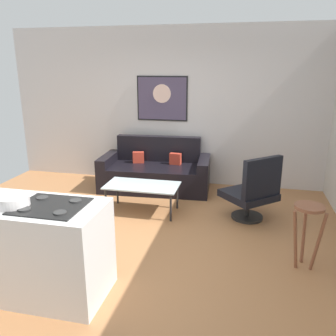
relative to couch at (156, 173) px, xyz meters
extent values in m
cube|color=#A56D42|center=(0.31, -1.92, -0.31)|extent=(6.40, 6.40, 0.04)
cube|color=beige|center=(0.31, 0.51, 1.11)|extent=(6.40, 0.05, 2.80)
cube|color=black|center=(0.00, -0.05, -0.08)|extent=(1.58, 0.97, 0.43)
cube|color=black|center=(-0.02, 0.31, 0.37)|extent=(1.54, 0.25, 0.46)
cube|color=black|center=(-0.85, -0.10, 0.00)|extent=(0.23, 0.89, 0.59)
cube|color=black|center=(0.86, 0.01, 0.00)|extent=(0.23, 0.89, 0.59)
cube|color=#B13424|center=(-0.34, 0.09, 0.24)|extent=(0.22, 0.15, 0.20)
cube|color=#B13424|center=(0.33, 0.13, 0.24)|extent=(0.21, 0.12, 0.20)
cube|color=silver|center=(0.07, -1.06, 0.13)|extent=(1.08, 0.56, 0.02)
cylinder|color=#232326|center=(-0.42, -1.29, -0.09)|extent=(0.03, 0.03, 0.41)
cylinder|color=#232326|center=(0.56, -1.29, -0.09)|extent=(0.03, 0.03, 0.41)
cylinder|color=#232326|center=(-0.42, -0.82, -0.09)|extent=(0.03, 0.03, 0.41)
cylinder|color=#232326|center=(0.56, -0.82, -0.09)|extent=(0.03, 0.03, 0.41)
cylinder|color=black|center=(1.61, -0.95, -0.27)|extent=(0.45, 0.45, 0.04)
cylinder|color=black|center=(1.61, -0.95, -0.09)|extent=(0.06, 0.06, 0.33)
cube|color=black|center=(1.61, -0.95, 0.06)|extent=(0.89, 0.88, 0.10)
cube|color=black|center=(1.77, -1.13, 0.39)|extent=(0.52, 0.49, 0.55)
cylinder|color=brown|center=(2.22, -2.11, 0.41)|extent=(0.31, 0.31, 0.03)
cylinder|color=brown|center=(2.22, -1.98, 0.05)|extent=(0.04, 0.13, 0.68)
cylinder|color=brown|center=(2.10, -2.18, 0.05)|extent=(0.13, 0.10, 0.68)
cylinder|color=brown|center=(2.33, -2.18, 0.05)|extent=(0.13, 0.10, 0.68)
cube|color=silver|center=(-0.41, -3.13, 0.16)|extent=(1.45, 0.67, 0.91)
cube|color=black|center=(-0.15, -3.13, 0.62)|extent=(0.60, 0.52, 0.01)
cylinder|color=#2D2D2D|center=(-0.32, -3.27, 0.63)|extent=(0.11, 0.11, 0.01)
cylinder|color=#2D2D2D|center=(0.02, -3.27, 0.63)|extent=(0.11, 0.11, 0.01)
cylinder|color=#2D2D2D|center=(-0.32, -2.99, 0.63)|extent=(0.11, 0.11, 0.01)
cylinder|color=#2D2D2D|center=(0.02, -2.99, 0.63)|extent=(0.11, 0.11, 0.01)
cylinder|color=silver|center=(-0.46, -3.20, 0.62)|extent=(0.15, 0.15, 0.01)
cylinder|color=silver|center=(-0.46, -3.20, 0.66)|extent=(0.27, 0.27, 0.10)
cube|color=black|center=(0.01, 0.47, 1.26)|extent=(0.93, 0.01, 0.80)
cube|color=#4A3F57|center=(0.01, 0.46, 1.26)|extent=(0.88, 0.02, 0.75)
cylinder|color=beige|center=(0.01, 0.45, 1.35)|extent=(0.33, 0.01, 0.33)
camera|label=1|loc=(1.51, -5.70, 1.82)|focal=37.07mm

